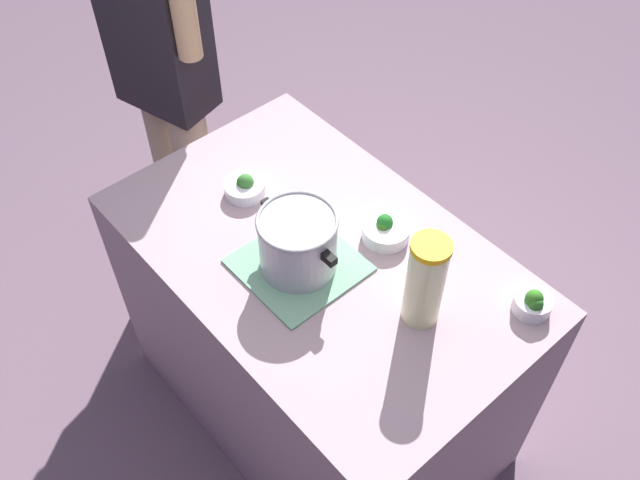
% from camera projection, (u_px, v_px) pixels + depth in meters
% --- Properties ---
extents(ground_plane, '(8.00, 8.00, 0.00)m').
position_uv_depth(ground_plane, '(320.00, 405.00, 2.70)').
color(ground_plane, slate).
extents(counter_slab, '(1.26, 0.79, 0.91)m').
position_uv_depth(counter_slab, '(320.00, 340.00, 2.35)').
color(counter_slab, '#A98B92').
rests_on(counter_slab, ground_plane).
extents(dish_cloth, '(0.31, 0.31, 0.01)m').
position_uv_depth(dish_cloth, '(299.00, 265.00, 1.97)').
color(dish_cloth, '#74A985').
rests_on(dish_cloth, counter_slab).
extents(cooking_pot, '(0.29, 0.22, 0.18)m').
position_uv_depth(cooking_pot, '(298.00, 242.00, 1.89)').
color(cooking_pot, '#B7B7BC').
rests_on(cooking_pot, dish_cloth).
extents(lemonade_pitcher, '(0.10, 0.10, 0.29)m').
position_uv_depth(lemonade_pitcher, '(425.00, 282.00, 1.75)').
color(lemonade_pitcher, beige).
rests_on(lemonade_pitcher, counter_slab).
extents(broccoli_bowl_front, '(0.12, 0.12, 0.07)m').
position_uv_depth(broccoli_bowl_front, '(245.00, 187.00, 2.14)').
color(broccoli_bowl_front, silver).
rests_on(broccoli_bowl_front, counter_slab).
extents(broccoli_bowl_center, '(0.10, 0.10, 0.08)m').
position_uv_depth(broccoli_bowl_center, '(533.00, 303.00, 1.85)').
color(broccoli_bowl_center, silver).
rests_on(broccoli_bowl_center, counter_slab).
extents(broccoli_bowl_back, '(0.14, 0.14, 0.08)m').
position_uv_depth(broccoli_bowl_back, '(385.00, 230.00, 2.02)').
color(broccoli_bowl_back, silver).
rests_on(broccoli_bowl_back, counter_slab).
extents(person_cook, '(0.50, 0.28, 1.63)m').
position_uv_depth(person_cook, '(167.00, 85.00, 2.54)').
color(person_cook, tan).
rests_on(person_cook, ground_plane).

